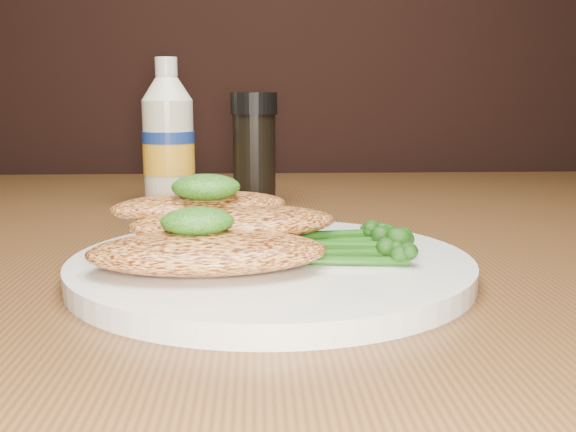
{
  "coord_description": "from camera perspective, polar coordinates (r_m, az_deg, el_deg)",
  "views": [
    {
      "loc": [
        0.1,
        0.46,
        0.87
      ],
      "look_at": [
        0.12,
        0.89,
        0.79
      ],
      "focal_mm": 42.52,
      "sensor_mm": 36.0,
      "label": 1
    }
  ],
  "objects": [
    {
      "name": "plate",
      "position": [
        0.44,
        -1.4,
        -4.29
      ],
      "size": [
        0.26,
        0.26,
        0.01
      ],
      "primitive_type": "cylinder",
      "color": "white",
      "rests_on": "dining_table"
    },
    {
      "name": "chicken_front",
      "position": [
        0.41,
        -6.72,
        -3.01
      ],
      "size": [
        0.15,
        0.08,
        0.02
      ],
      "primitive_type": "ellipsoid",
      "rotation": [
        0.0,
        0.0,
        0.06
      ],
      "color": "#EB944A",
      "rests_on": "plate"
    },
    {
      "name": "chicken_mid",
      "position": [
        0.45,
        -4.49,
        -0.6
      ],
      "size": [
        0.15,
        0.1,
        0.02
      ],
      "primitive_type": "ellipsoid",
      "rotation": [
        0.0,
        0.0,
        0.2
      ],
      "color": "#EB944A",
      "rests_on": "plate"
    },
    {
      "name": "chicken_back",
      "position": [
        0.48,
        -7.36,
        0.82
      ],
      "size": [
        0.14,
        0.1,
        0.02
      ],
      "primitive_type": "ellipsoid",
      "rotation": [
        0.0,
        0.0,
        0.29
      ],
      "color": "#EB944A",
      "rests_on": "plate"
    },
    {
      "name": "pesto_front",
      "position": [
        0.41,
        -7.59,
        -0.45
      ],
      "size": [
        0.05,
        0.05,
        0.02
      ],
      "primitive_type": "ellipsoid",
      "rotation": [
        0.0,
        0.0,
        0.15
      ],
      "color": "#073208",
      "rests_on": "chicken_front"
    },
    {
      "name": "pesto_back",
      "position": [
        0.46,
        -6.88,
        2.42
      ],
      "size": [
        0.05,
        0.04,
        0.02
      ],
      "primitive_type": "ellipsoid",
      "rotation": [
        0.0,
        0.0,
        0.03
      ],
      "color": "#073208",
      "rests_on": "chicken_back"
    },
    {
      "name": "broccolini_bundle",
      "position": [
        0.45,
        3.42,
        -1.98
      ],
      "size": [
        0.14,
        0.12,
        0.02
      ],
      "primitive_type": null,
      "rotation": [
        0.0,
        0.0,
        0.19
      ],
      "color": "#1A4D11",
      "rests_on": "plate"
    },
    {
      "name": "mayo_bottle",
      "position": [
        0.72,
        -9.99,
        6.91
      ],
      "size": [
        0.06,
        0.06,
        0.15
      ],
      "primitive_type": null,
      "rotation": [
        0.0,
        0.0,
        -0.03
      ],
      "color": "#EBEAC8",
      "rests_on": "dining_table"
    },
    {
      "name": "pepper_grinder",
      "position": [
        0.71,
        -2.84,
        5.57
      ],
      "size": [
        0.06,
        0.06,
        0.12
      ],
      "primitive_type": null,
      "rotation": [
        0.0,
        0.0,
        -0.34
      ],
      "color": "black",
      "rests_on": "dining_table"
    }
  ]
}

